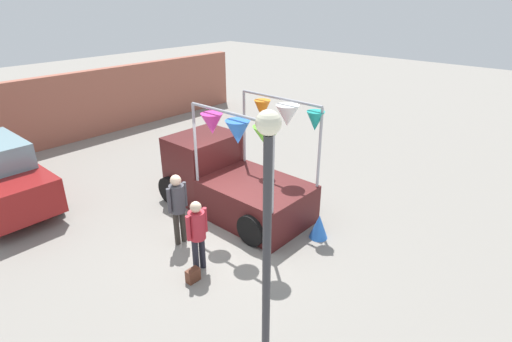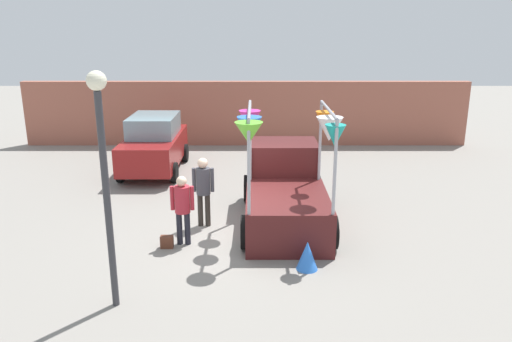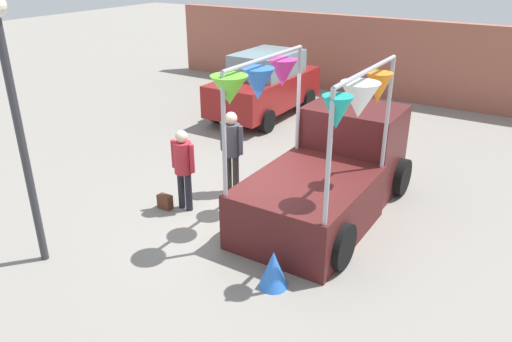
% 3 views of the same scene
% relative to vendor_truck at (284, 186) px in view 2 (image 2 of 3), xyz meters
% --- Properties ---
extents(ground_plane, '(60.00, 60.00, 0.00)m').
position_rel_vendor_truck_xyz_m(ground_plane, '(-1.13, -0.98, -0.89)').
color(ground_plane, gray).
extents(vendor_truck, '(2.43, 4.13, 3.02)m').
position_rel_vendor_truck_xyz_m(vendor_truck, '(0.00, 0.00, 0.00)').
color(vendor_truck, '#4C1919').
rests_on(vendor_truck, ground).
extents(parked_car, '(1.88, 4.00, 1.88)m').
position_rel_vendor_truck_xyz_m(parked_car, '(-4.14, 4.44, 0.06)').
color(parked_car, maroon).
rests_on(parked_car, ground).
extents(person_customer, '(0.53, 0.34, 1.61)m').
position_rel_vendor_truck_xyz_m(person_customer, '(-2.35, -1.49, 0.08)').
color(person_customer, black).
rests_on(person_customer, ground).
extents(person_vendor, '(0.53, 0.34, 1.73)m').
position_rel_vendor_truck_xyz_m(person_vendor, '(-2.00, -0.41, 0.16)').
color(person_vendor, '#2D2823').
rests_on(person_vendor, ground).
extents(handbag, '(0.28, 0.16, 0.28)m').
position_rel_vendor_truck_xyz_m(handbag, '(-2.70, -1.69, -0.75)').
color(handbag, '#592D1E').
rests_on(handbag, ground).
extents(street_lamp, '(0.32, 0.32, 4.10)m').
position_rel_vendor_truck_xyz_m(street_lamp, '(-3.21, -4.04, 1.77)').
color(street_lamp, '#333338').
rests_on(street_lamp, ground).
extents(brick_boundary_wall, '(18.00, 0.36, 2.60)m').
position_rel_vendor_truck_xyz_m(brick_boundary_wall, '(-1.13, 8.32, 0.41)').
color(brick_boundary_wall, '#9E5947').
rests_on(brick_boundary_wall, ground).
extents(folded_kite_bundle_azure, '(0.59, 0.59, 0.60)m').
position_rel_vendor_truck_xyz_m(folded_kite_bundle_azure, '(0.32, -2.69, -0.59)').
color(folded_kite_bundle_azure, blue).
rests_on(folded_kite_bundle_azure, ground).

